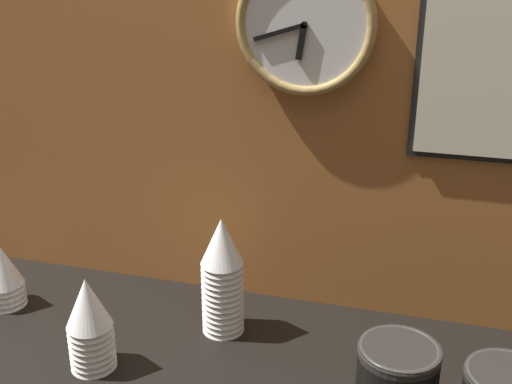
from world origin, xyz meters
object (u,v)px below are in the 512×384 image
cup_stack_center_left (90,324)px  wall_clock (305,24)px  bowl_stack_right (397,380)px  cup_stack_center (222,276)px  cup_stack_far_left (3,274)px

cup_stack_center_left → wall_clock: bearing=45.2°
cup_stack_center_left → bowl_stack_right: 58.08cm
cup_stack_center → wall_clock: (13.10, 14.79, 49.86)cm
cup_stack_far_left → wall_clock: 86.78cm
bowl_stack_right → cup_stack_center: bearing=155.3°
cup_stack_center_left → wall_clock: 71.43cm
cup_stack_center → bowl_stack_right: 41.66cm
cup_stack_center_left → bowl_stack_right: cup_stack_center_left is taller
cup_stack_center → cup_stack_far_left: bearing=-175.6°
cup_stack_far_left → cup_stack_center_left: bearing=-26.2°
cup_stack_center → bowl_stack_right: bearing=-24.7°
cup_stack_far_left → wall_clock: bearing=16.2°
bowl_stack_right → wall_clock: 68.52cm
bowl_stack_right → wall_clock: (-24.41, 32.04, 55.44)cm
cup_stack_center_left → wall_clock: size_ratio=0.69×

